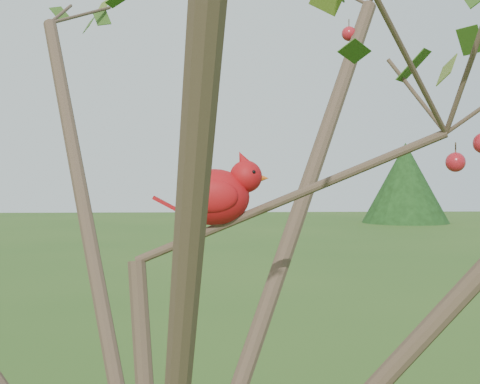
{
  "coord_description": "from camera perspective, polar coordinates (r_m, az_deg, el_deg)",
  "views": [
    {
      "loc": [
        0.08,
        -1.22,
        2.11
      ],
      "look_at": [
        0.15,
        0.09,
        2.09
      ],
      "focal_mm": 50.0,
      "sensor_mm": 36.0,
      "label": 1
    }
  ],
  "objects": [
    {
      "name": "crabapple_tree",
      "position": [
        1.19,
        -5.83,
        1.58
      ],
      "size": [
        2.35,
        2.05,
        2.95
      ],
      "color": "#433024",
      "rests_on": "ground"
    },
    {
      "name": "distant_trees",
      "position": [
        27.14,
        3.36,
        0.11
      ],
      "size": [
        39.28,
        12.45,
        3.77
      ],
      "color": "#433024",
      "rests_on": "ground"
    },
    {
      "name": "cardinal",
      "position": [
        1.31,
        -1.85,
        -0.18
      ],
      "size": [
        0.23,
        0.12,
        0.16
      ],
      "rotation": [
        0.0,
        0.0,
        0.02
      ],
      "color": "#AA0F0E",
      "rests_on": "ground"
    }
  ]
}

